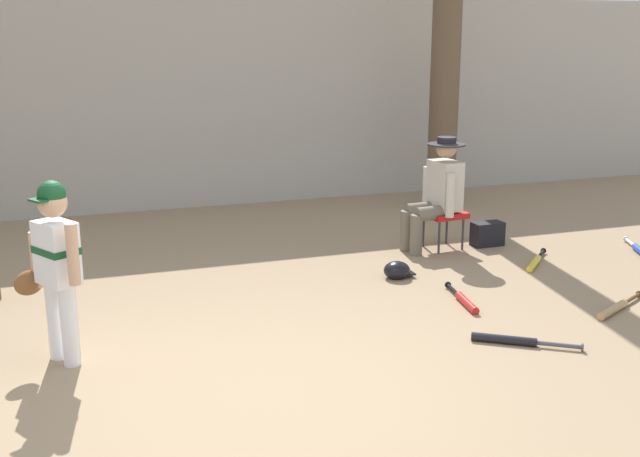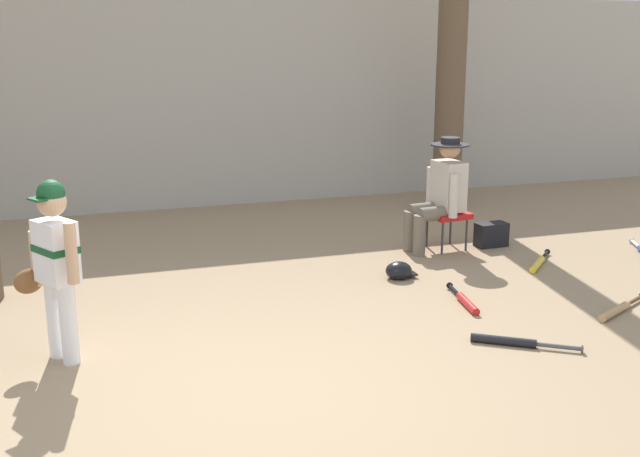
{
  "view_description": "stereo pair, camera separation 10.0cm",
  "coord_description": "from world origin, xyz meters",
  "px_view_note": "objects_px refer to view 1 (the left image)",
  "views": [
    {
      "loc": [
        -1.17,
        -4.46,
        2.29
      ],
      "look_at": [
        0.81,
        1.22,
        0.75
      ],
      "focal_mm": 43.91,
      "sensor_mm": 36.0,
      "label": 1
    },
    {
      "loc": [
        -1.07,
        -4.5,
        2.29
      ],
      "look_at": [
        0.81,
        1.22,
        0.75
      ],
      "focal_mm": 43.91,
      "sensor_mm": 36.0,
      "label": 2
    }
  ],
  "objects_px": {
    "seated_spectator": "(437,191)",
    "young_ballplayer": "(55,261)",
    "bat_yellow_trainer": "(535,262)",
    "batting_helmet_black": "(397,270)",
    "bat_black_composite": "(513,340)",
    "tree_behind_spectator": "(447,18)",
    "handbag_beside_stool": "(487,234)",
    "bat_blue_youth": "(640,250)",
    "bat_wood_tan": "(616,308)",
    "folding_stool": "(444,215)",
    "bat_red_barrel": "(464,301)"
  },
  "relations": [
    {
      "from": "bat_yellow_trainer",
      "to": "batting_helmet_black",
      "type": "distance_m",
      "value": 1.48
    },
    {
      "from": "folding_stool",
      "to": "handbag_beside_stool",
      "type": "height_order",
      "value": "folding_stool"
    },
    {
      "from": "handbag_beside_stool",
      "to": "folding_stool",
      "type": "bearing_deg",
      "value": 172.92
    },
    {
      "from": "folding_stool",
      "to": "seated_spectator",
      "type": "distance_m",
      "value": 0.29
    },
    {
      "from": "young_ballplayer",
      "to": "tree_behind_spectator",
      "type": "bearing_deg",
      "value": 36.94
    },
    {
      "from": "seated_spectator",
      "to": "folding_stool",
      "type": "bearing_deg",
      "value": 6.11
    },
    {
      "from": "seated_spectator",
      "to": "bat_yellow_trainer",
      "type": "bearing_deg",
      "value": -51.53
    },
    {
      "from": "bat_black_composite",
      "to": "bat_yellow_trainer",
      "type": "relative_size",
      "value": 1.23
    },
    {
      "from": "bat_wood_tan",
      "to": "batting_helmet_black",
      "type": "distance_m",
      "value": 1.97
    },
    {
      "from": "seated_spectator",
      "to": "bat_black_composite",
      "type": "distance_m",
      "value": 2.69
    },
    {
      "from": "bat_blue_youth",
      "to": "tree_behind_spectator",
      "type": "bearing_deg",
      "value": 106.94
    },
    {
      "from": "handbag_beside_stool",
      "to": "bat_black_composite",
      "type": "relative_size",
      "value": 0.49
    },
    {
      "from": "handbag_beside_stool",
      "to": "batting_helmet_black",
      "type": "bearing_deg",
      "value": -152.79
    },
    {
      "from": "tree_behind_spectator",
      "to": "bat_wood_tan",
      "type": "xyz_separation_m",
      "value": [
        -0.55,
        -4.18,
        -2.39
      ]
    },
    {
      "from": "tree_behind_spectator",
      "to": "seated_spectator",
      "type": "relative_size",
      "value": 4.44
    },
    {
      "from": "folding_stool",
      "to": "bat_wood_tan",
      "type": "relative_size",
      "value": 0.6
    },
    {
      "from": "bat_red_barrel",
      "to": "bat_wood_tan",
      "type": "bearing_deg",
      "value": -27.47
    },
    {
      "from": "bat_yellow_trainer",
      "to": "tree_behind_spectator",
      "type": "bearing_deg",
      "value": 81.53
    },
    {
      "from": "folding_stool",
      "to": "bat_black_composite",
      "type": "height_order",
      "value": "folding_stool"
    },
    {
      "from": "tree_behind_spectator",
      "to": "bat_blue_youth",
      "type": "xyz_separation_m",
      "value": [
        0.86,
        -2.83,
        -2.39
      ]
    },
    {
      "from": "seated_spectator",
      "to": "handbag_beside_stool",
      "type": "distance_m",
      "value": 0.79
    },
    {
      "from": "bat_yellow_trainer",
      "to": "young_ballplayer",
      "type": "bearing_deg",
      "value": -168.83
    },
    {
      "from": "bat_yellow_trainer",
      "to": "batting_helmet_black",
      "type": "xyz_separation_m",
      "value": [
        -1.48,
        0.08,
        0.04
      ]
    },
    {
      "from": "bat_yellow_trainer",
      "to": "folding_stool",
      "type": "bearing_deg",
      "value": 123.88
    },
    {
      "from": "tree_behind_spectator",
      "to": "bat_red_barrel",
      "type": "bearing_deg",
      "value": -114.71
    },
    {
      "from": "bat_black_composite",
      "to": "seated_spectator",
      "type": "bearing_deg",
      "value": 75.4
    },
    {
      "from": "bat_black_composite",
      "to": "bat_yellow_trainer",
      "type": "distance_m",
      "value": 2.15
    },
    {
      "from": "tree_behind_spectator",
      "to": "folding_stool",
      "type": "distance_m",
      "value": 3.02
    },
    {
      "from": "folding_stool",
      "to": "handbag_beside_stool",
      "type": "bearing_deg",
      "value": -7.08
    },
    {
      "from": "tree_behind_spectator",
      "to": "seated_spectator",
      "type": "height_order",
      "value": "tree_behind_spectator"
    },
    {
      "from": "seated_spectator",
      "to": "batting_helmet_black",
      "type": "bearing_deg",
      "value": -135.89
    },
    {
      "from": "tree_behind_spectator",
      "to": "bat_black_composite",
      "type": "relative_size",
      "value": 7.61
    },
    {
      "from": "young_ballplayer",
      "to": "bat_yellow_trainer",
      "type": "bearing_deg",
      "value": 11.17
    },
    {
      "from": "young_ballplayer",
      "to": "bat_red_barrel",
      "type": "distance_m",
      "value": 3.36
    },
    {
      "from": "handbag_beside_stool",
      "to": "bat_yellow_trainer",
      "type": "bearing_deg",
      "value": -84.94
    },
    {
      "from": "bat_wood_tan",
      "to": "bat_yellow_trainer",
      "type": "bearing_deg",
      "value": 84.35
    },
    {
      "from": "seated_spectator",
      "to": "young_ballplayer",
      "type": "bearing_deg",
      "value": -155.57
    },
    {
      "from": "tree_behind_spectator",
      "to": "young_ballplayer",
      "type": "distance_m",
      "value": 6.41
    },
    {
      "from": "tree_behind_spectator",
      "to": "batting_helmet_black",
      "type": "xyz_separation_m",
      "value": [
        -1.9,
        -2.75,
        -2.35
      ]
    },
    {
      "from": "bat_yellow_trainer",
      "to": "bat_blue_youth",
      "type": "bearing_deg",
      "value": -0.27
    },
    {
      "from": "young_ballplayer",
      "to": "batting_helmet_black",
      "type": "height_order",
      "value": "young_ballplayer"
    },
    {
      "from": "bat_black_composite",
      "to": "bat_blue_youth",
      "type": "distance_m",
      "value": 3.11
    },
    {
      "from": "handbag_beside_stool",
      "to": "bat_black_composite",
      "type": "bearing_deg",
      "value": -117.04
    },
    {
      "from": "young_ballplayer",
      "to": "handbag_beside_stool",
      "type": "height_order",
      "value": "young_ballplayer"
    },
    {
      "from": "tree_behind_spectator",
      "to": "bat_black_composite",
      "type": "xyz_separation_m",
      "value": [
        -1.76,
        -4.51,
        -2.39
      ]
    },
    {
      "from": "bat_blue_youth",
      "to": "bat_yellow_trainer",
      "type": "bearing_deg",
      "value": 179.73
    },
    {
      "from": "young_ballplayer",
      "to": "bat_black_composite",
      "type": "relative_size",
      "value": 1.86
    },
    {
      "from": "seated_spectator",
      "to": "bat_black_composite",
      "type": "bearing_deg",
      "value": -104.6
    },
    {
      "from": "handbag_beside_stool",
      "to": "bat_wood_tan",
      "type": "bearing_deg",
      "value": -91.69
    },
    {
      "from": "handbag_beside_stool",
      "to": "bat_wood_tan",
      "type": "xyz_separation_m",
      "value": [
        -0.06,
        -2.16,
        -0.1
      ]
    }
  ]
}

